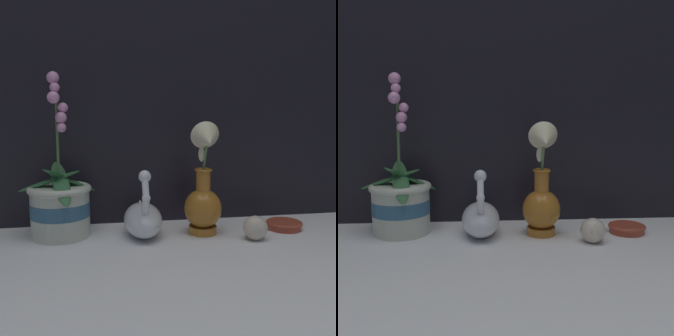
# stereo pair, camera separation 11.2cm
# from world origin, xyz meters

# --- Properties ---
(ground_plane) EXTENTS (2.80, 2.80, 0.00)m
(ground_plane) POSITION_xyz_m (0.00, 0.00, 0.00)
(ground_plane) COLOR white
(window_backdrop) EXTENTS (2.80, 0.03, 1.20)m
(window_backdrop) POSITION_xyz_m (0.00, 0.29, 0.60)
(window_backdrop) COLOR black
(window_backdrop) RESTS_ON ground_plane
(orchid_potted_plant) EXTENTS (0.23, 0.23, 0.47)m
(orchid_potted_plant) POSITION_xyz_m (-0.32, 0.17, 0.10)
(orchid_potted_plant) COLOR beige
(orchid_potted_plant) RESTS_ON ground_plane
(swan_figurine) EXTENTS (0.11, 0.21, 0.20)m
(swan_figurine) POSITION_xyz_m (-0.09, 0.14, 0.05)
(swan_figurine) COLOR white
(swan_figurine) RESTS_ON ground_plane
(blue_vase) EXTENTS (0.11, 0.14, 0.33)m
(blue_vase) POSITION_xyz_m (0.09, 0.12, 0.12)
(blue_vase) COLOR #B26B23
(blue_vase) RESTS_ON ground_plane
(glass_sphere) EXTENTS (0.07, 0.07, 0.07)m
(glass_sphere) POSITION_xyz_m (0.22, 0.05, 0.03)
(glass_sphere) COLOR beige
(glass_sphere) RESTS_ON ground_plane
(amber_dish) EXTENTS (0.11, 0.11, 0.02)m
(amber_dish) POSITION_xyz_m (0.34, 0.13, 0.01)
(amber_dish) COLOR #A8422D
(amber_dish) RESTS_ON ground_plane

